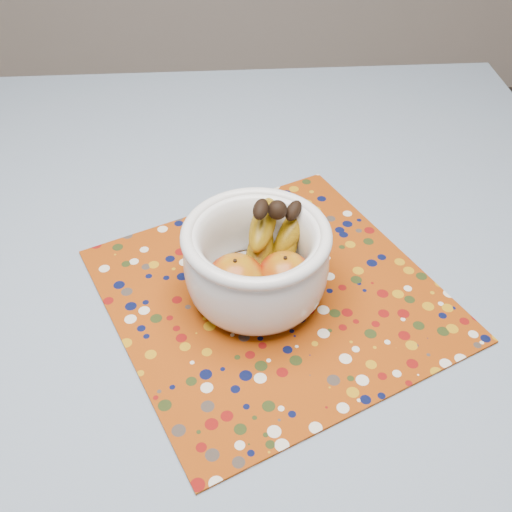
# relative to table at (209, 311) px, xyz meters

# --- Properties ---
(table) EXTENTS (1.20, 1.20, 0.75)m
(table) POSITION_rel_table_xyz_m (0.00, 0.00, 0.00)
(table) COLOR brown
(table) RESTS_ON ground
(tablecloth) EXTENTS (1.32, 1.32, 0.01)m
(tablecloth) POSITION_rel_table_xyz_m (0.00, 0.00, 0.08)
(tablecloth) COLOR slate
(tablecloth) RESTS_ON table
(placemat) EXTENTS (0.57, 0.57, 0.00)m
(placemat) POSITION_rel_table_xyz_m (0.09, -0.05, 0.09)
(placemat) COLOR #873307
(placemat) RESTS_ON tablecloth
(fruit_bowl) EXTENTS (0.21, 0.20, 0.15)m
(fruit_bowl) POSITION_rel_table_xyz_m (0.08, -0.05, 0.16)
(fruit_bowl) COLOR white
(fruit_bowl) RESTS_ON placemat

